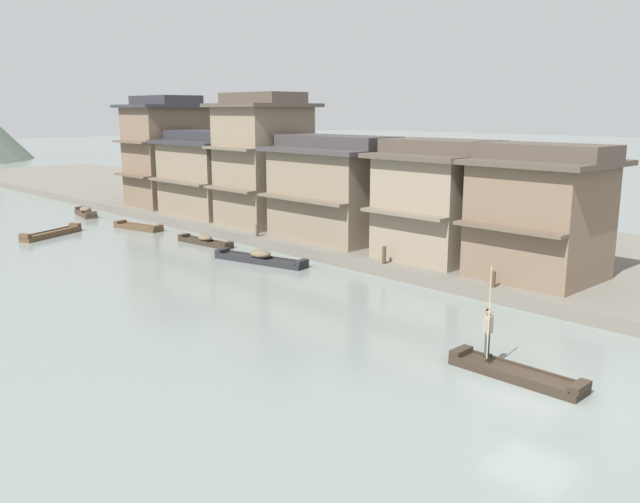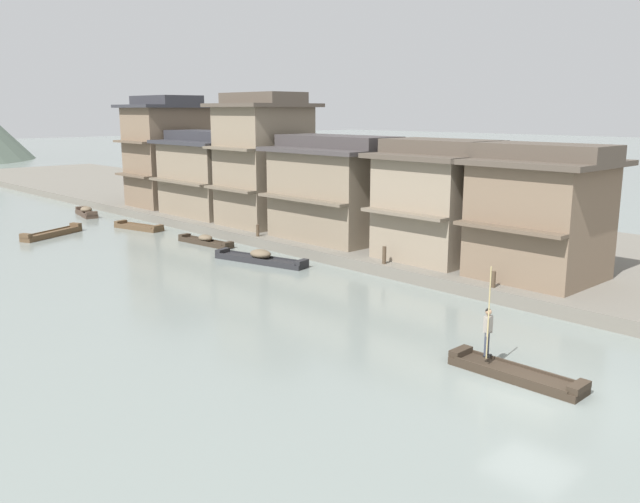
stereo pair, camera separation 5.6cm
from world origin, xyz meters
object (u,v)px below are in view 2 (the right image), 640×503
boat_midriver_drifting (86,212)px  boat_moored_second (205,241)px  house_waterfront_tall (337,189)px  boat_moored_far (139,227)px  boatman_person (488,326)px  house_waterfront_end (168,152)px  boat_foreground_poled (515,374)px  house_waterfront_second (439,200)px  house_waterfront_nearest (540,213)px  mooring_post_dock_mid (384,255)px  house_waterfront_narrow (263,160)px  boat_moored_nearest (52,234)px  house_waterfront_far (210,174)px  mooring_post_dock_far (258,230)px  mooring_post_dock_near (493,279)px  boat_moored_third (261,258)px

boat_midriver_drifting → boat_moored_second: bearing=-88.7°
house_waterfront_tall → boat_moored_far: bearing=111.6°
boatman_person → house_waterfront_end: (10.58, 36.93, 3.48)m
boat_foreground_poled → house_waterfront_end: 39.70m
boat_moored_far → house_waterfront_second: (5.66, -21.69, 3.48)m
boat_moored_far → house_waterfront_end: house_waterfront_end is taller
boat_foreground_poled → house_waterfront_nearest: size_ratio=0.72×
house_waterfront_second → mooring_post_dock_mid: house_waterfront_second is taller
boatman_person → house_waterfront_narrow: bearing=67.1°
boat_moored_far → house_waterfront_tall: (5.61, -14.15, 3.46)m
boat_moored_nearest → boat_moored_far: bearing=-15.3°
house_waterfront_end → house_waterfront_far: bearing=-93.9°
boatman_person → mooring_post_dock_mid: bearing=56.3°
boat_midriver_drifting → house_waterfront_nearest: size_ratio=0.62×
boat_foreground_poled → boat_midriver_drifting: boat_midriver_drifting is taller
house_waterfront_narrow → boat_midriver_drifting: bearing=109.6°
house_waterfront_nearest → house_waterfront_far: size_ratio=0.80×
boat_moored_far → mooring_post_dock_mid: bearing=-83.4°
house_waterfront_end → house_waterfront_narrow: bearing=-91.7°
boat_midriver_drifting → mooring_post_dock_far: (2.43, -18.92, 0.70)m
house_waterfront_narrow → house_waterfront_far: house_waterfront_narrow is taller
boat_foreground_poled → mooring_post_dock_near: mooring_post_dock_near is taller
boat_moored_far → house_waterfront_end: size_ratio=0.48×
boat_foreground_poled → boat_moored_third: bearing=76.8°
house_waterfront_far → house_waterfront_end: house_waterfront_end is taller
boatman_person → boat_moored_far: 31.71m
mooring_post_dock_far → boat_midriver_drifting: bearing=97.3°
house_waterfront_far → boat_moored_third: bearing=-113.6°
boatman_person → mooring_post_dock_near: 8.22m
boat_moored_far → mooring_post_dock_mid: (2.42, -20.80, 0.91)m
boat_moored_far → house_waterfront_narrow: 10.30m
boatman_person → house_waterfront_second: (10.28, 9.65, 2.18)m
house_waterfront_far → boat_moored_far: bearing=170.8°
boat_moored_second → house_waterfront_end: house_waterfront_end is taller
house_waterfront_far → boat_moored_nearest: bearing=167.7°
mooring_post_dock_far → mooring_post_dock_near: bearing=-90.0°
boatman_person → boat_moored_third: boatman_person is taller
boat_midriver_drifting → house_waterfront_nearest: house_waterfront_nearest is taller
house_waterfront_nearest → boat_midriver_drifting: bearing=98.6°
house_waterfront_narrow → mooring_post_dock_far: (-3.15, -3.27, -3.95)m
house_waterfront_far → house_waterfront_second: bearing=-89.6°
boat_midriver_drifting → boat_moored_nearest: bearing=-128.5°
boatman_person → boat_moored_far: (4.62, 31.34, -1.30)m
boat_moored_third → mooring_post_dock_far: (2.73, 3.71, 0.74)m
house_waterfront_narrow → boat_moored_far: bearing=127.6°
house_waterfront_far → mooring_post_dock_mid: house_waterfront_far is taller
boat_foreground_poled → house_waterfront_tall: bearing=60.8°
boat_moored_far → boat_moored_nearest: bearing=164.7°
house_waterfront_narrow → mooring_post_dock_near: 20.52m
house_waterfront_far → mooring_post_dock_far: 10.42m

